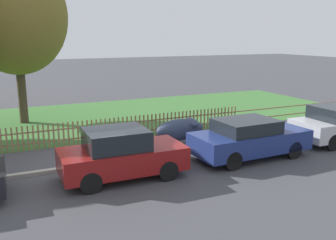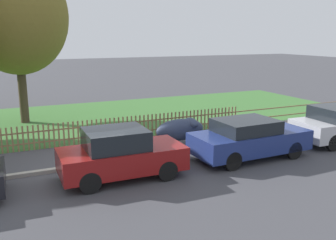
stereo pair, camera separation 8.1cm
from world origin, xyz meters
name	(u,v)px [view 1 (the left image)]	position (x,y,z in m)	size (l,w,h in m)	color
ground_plane	(100,167)	(0.00, 0.00, 0.00)	(120.00, 120.00, 0.00)	#424247
kerb_stone	(99,164)	(0.00, 0.10, 0.06)	(32.17, 0.20, 0.12)	#9E998E
grass_strip	(61,121)	(0.00, 7.50, 0.01)	(32.17, 9.31, 0.01)	#3D7033
park_fence	(80,133)	(0.00, 2.86, 0.48)	(32.17, 0.05, 0.97)	olive
parked_car_black_saloon	(121,154)	(0.35, -1.27, 0.76)	(3.76, 1.76, 1.54)	maroon
parked_car_navy_estate	(249,138)	(5.06, -1.30, 0.72)	(4.25, 1.89, 1.40)	navy
covered_motorcycle	(181,129)	(3.54, 0.99, 0.67)	(2.12, 0.92, 1.09)	black
tree_mid_park	(15,16)	(-1.72, 7.90, 5.13)	(4.80, 4.80, 7.90)	#473828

